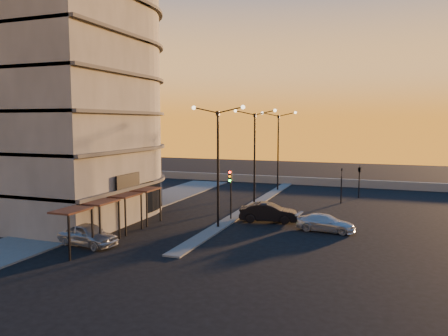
% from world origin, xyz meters
% --- Properties ---
extents(ground, '(120.00, 120.00, 0.00)m').
position_xyz_m(ground, '(0.00, 0.00, 0.00)').
color(ground, black).
rests_on(ground, ground).
extents(sidewalk_west, '(5.00, 40.00, 0.12)m').
position_xyz_m(sidewalk_west, '(-10.50, 4.00, 0.06)').
color(sidewalk_west, '#4C4C49').
rests_on(sidewalk_west, ground).
extents(median, '(1.20, 36.00, 0.12)m').
position_xyz_m(median, '(0.00, 10.00, 0.06)').
color(median, '#4C4C49').
rests_on(median, ground).
extents(parapet, '(44.00, 0.50, 1.00)m').
position_xyz_m(parapet, '(2.00, 26.00, 0.50)').
color(parapet, slate).
rests_on(parapet, ground).
extents(building, '(14.35, 17.08, 25.00)m').
position_xyz_m(building, '(-14.00, 0.03, 11.91)').
color(building, '#615E56').
rests_on(building, ground).
extents(streetlamp_near, '(4.32, 0.32, 9.51)m').
position_xyz_m(streetlamp_near, '(0.00, 0.00, 5.59)').
color(streetlamp_near, black).
rests_on(streetlamp_near, ground).
extents(streetlamp_mid, '(4.32, 0.32, 9.51)m').
position_xyz_m(streetlamp_mid, '(0.00, 10.00, 5.59)').
color(streetlamp_mid, black).
rests_on(streetlamp_mid, ground).
extents(streetlamp_far, '(4.32, 0.32, 9.51)m').
position_xyz_m(streetlamp_far, '(0.00, 20.00, 5.59)').
color(streetlamp_far, black).
rests_on(streetlamp_far, ground).
extents(traffic_light_main, '(0.28, 0.44, 4.25)m').
position_xyz_m(traffic_light_main, '(0.00, 2.87, 2.89)').
color(traffic_light_main, black).
rests_on(traffic_light_main, ground).
extents(signal_east_a, '(0.13, 0.16, 3.60)m').
position_xyz_m(signal_east_a, '(8.00, 14.00, 1.93)').
color(signal_east_a, black).
rests_on(signal_east_a, ground).
extents(signal_east_b, '(0.42, 1.99, 3.60)m').
position_xyz_m(signal_east_b, '(9.50, 18.00, 3.10)').
color(signal_east_b, black).
rests_on(signal_east_b, ground).
extents(car_hatchback, '(4.68, 2.47, 1.52)m').
position_xyz_m(car_hatchback, '(-6.50, -7.52, 0.76)').
color(car_hatchback, '#9B9FA2').
rests_on(car_hatchback, ground).
extents(car_sedan, '(4.98, 2.48, 1.57)m').
position_xyz_m(car_sedan, '(3.16, 3.44, 0.78)').
color(car_sedan, black).
rests_on(car_sedan, ground).
extents(car_wagon, '(4.53, 2.12, 1.28)m').
position_xyz_m(car_wagon, '(8.00, 1.91, 0.64)').
color(car_wagon, '#B5B8BD').
rests_on(car_wagon, ground).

